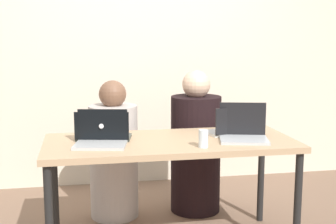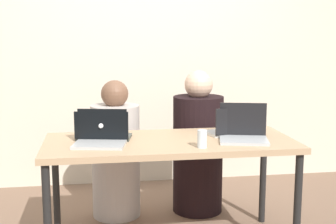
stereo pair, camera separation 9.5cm
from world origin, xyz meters
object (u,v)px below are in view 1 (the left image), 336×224
(laptop_back_left, at_px, (103,133))
(laptop_front_right, at_px, (243,132))
(water_glass_right, at_px, (203,140))
(person_on_right, at_px, (196,149))
(person_on_left, at_px, (114,157))
(laptop_back_right, at_px, (231,128))
(laptop_front_left, at_px, (101,138))

(laptop_back_left, xyz_separation_m, laptop_front_right, (0.93, -0.16, 0.01))
(laptop_back_left, bearing_deg, water_glass_right, 163.06)
(person_on_right, height_order, water_glass_right, person_on_right)
(person_on_left, distance_m, laptop_back_right, 1.01)
(laptop_front_left, height_order, laptop_front_right, laptop_front_right)
(person_on_right, distance_m, water_glass_right, 0.94)
(person_on_left, relative_size, water_glass_right, 9.81)
(laptop_back_right, xyz_separation_m, laptop_front_right, (0.02, -0.19, 0.01))
(person_on_right, xyz_separation_m, laptop_back_left, (-0.78, -0.55, 0.28))
(laptop_front_right, bearing_deg, water_glass_right, -139.15)
(laptop_back_right, bearing_deg, person_on_left, -46.44)
(water_glass_right, bearing_deg, laptop_back_right, 49.61)
(laptop_back_right, height_order, laptop_front_right, laptop_front_right)
(laptop_back_right, height_order, laptop_back_left, laptop_back_right)
(laptop_back_right, relative_size, laptop_front_left, 1.03)
(person_on_right, bearing_deg, laptop_back_right, 112.83)
(person_on_left, distance_m, laptop_front_left, 0.77)
(person_on_left, relative_size, laptop_front_left, 3.04)
(laptop_front_right, bearing_deg, laptop_front_left, -167.14)
(person_on_left, xyz_separation_m, water_glass_right, (0.51, -0.87, 0.32))
(person_on_left, height_order, laptop_back_right, person_on_left)
(laptop_front_left, height_order, water_glass_right, laptop_front_left)
(laptop_back_left, height_order, laptop_front_right, laptop_front_right)
(laptop_back_right, bearing_deg, laptop_front_right, 83.69)
(laptop_back_left, distance_m, laptop_front_right, 0.95)
(laptop_back_left, relative_size, water_glass_right, 3.48)
(person_on_right, height_order, laptop_back_left, person_on_right)
(person_on_left, height_order, laptop_front_right, person_on_left)
(person_on_right, distance_m, laptop_back_right, 0.61)
(laptop_front_left, bearing_deg, laptop_front_right, 10.40)
(laptop_front_right, bearing_deg, person_on_right, 116.02)
(laptop_back_right, bearing_deg, person_on_right, -89.53)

